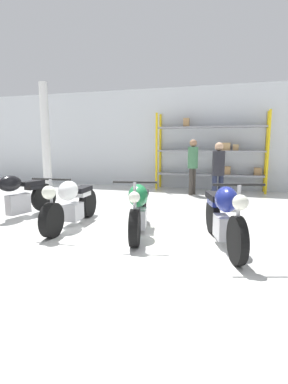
# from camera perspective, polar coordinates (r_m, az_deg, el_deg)

# --- Properties ---
(ground_plane) EXTENTS (30.00, 30.00, 0.00)m
(ground_plane) POSITION_cam_1_polar(r_m,az_deg,el_deg) (5.46, -1.25, -7.92)
(ground_plane) COLOR silver
(back_wall) EXTENTS (30.00, 0.08, 3.60)m
(back_wall) POSITION_cam_1_polar(r_m,az_deg,el_deg) (11.06, 8.68, 10.05)
(back_wall) COLOR silver
(back_wall) RESTS_ON ground_plane
(shelving_rack) EXTENTS (3.73, 0.63, 2.67)m
(shelving_rack) POSITION_cam_1_polar(r_m,az_deg,el_deg) (10.60, 12.97, 7.49)
(shelving_rack) COLOR yellow
(shelving_rack) RESTS_ON ground_plane
(support_pillar) EXTENTS (0.28, 0.28, 3.60)m
(support_pillar) POSITION_cam_1_polar(r_m,az_deg,el_deg) (10.68, -18.22, 9.74)
(support_pillar) COLOR silver
(support_pillar) RESTS_ON ground_plane
(motorcycle_black) EXTENTS (0.81, 2.17, 1.06)m
(motorcycle_black) POSITION_cam_1_polar(r_m,az_deg,el_deg) (7.06, -23.25, -0.75)
(motorcycle_black) COLOR black
(motorcycle_black) RESTS_ON ground_plane
(motorcycle_white) EXTENTS (0.72, 2.13, 1.02)m
(motorcycle_white) POSITION_cam_1_polar(r_m,az_deg,el_deg) (6.02, -13.71, -2.01)
(motorcycle_white) COLOR black
(motorcycle_white) RESTS_ON ground_plane
(motorcycle_green) EXTENTS (0.77, 1.95, 1.03)m
(motorcycle_green) POSITION_cam_1_polar(r_m,az_deg,el_deg) (5.34, -1.02, -3.12)
(motorcycle_green) COLOR black
(motorcycle_green) RESTS_ON ground_plane
(motorcycle_blue) EXTENTS (0.89, 2.03, 1.09)m
(motorcycle_blue) POSITION_cam_1_polar(r_m,az_deg,el_deg) (4.83, 14.94, -4.08)
(motorcycle_blue) COLOR black
(motorcycle_blue) RESTS_ON ground_plane
(person_browsing) EXTENTS (0.41, 0.41, 1.74)m
(person_browsing) POSITION_cam_1_polar(r_m,az_deg,el_deg) (9.59, 9.28, 5.60)
(person_browsing) COLOR #38332D
(person_browsing) RESTS_ON ground_plane
(person_near_rack) EXTENTS (0.44, 0.44, 1.64)m
(person_near_rack) POSITION_cam_1_polar(r_m,az_deg,el_deg) (7.95, 13.96, 4.27)
(person_near_rack) COLOR #1E2338
(person_near_rack) RESTS_ON ground_plane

